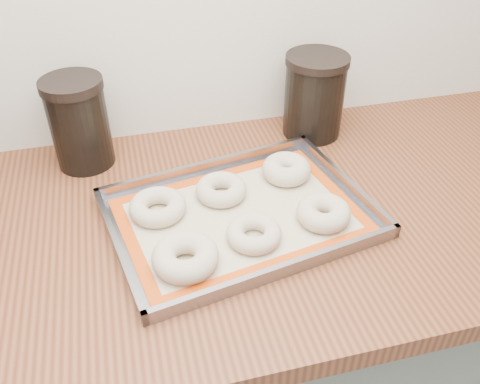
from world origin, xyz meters
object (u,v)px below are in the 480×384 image
object	(u,v)px
bagel_back_mid	(221,189)
canister_right	(314,96)
baking_tray	(240,215)
bagel_back_left	(158,207)
bagel_front_mid	(254,233)
bagel_front_right	(323,213)
bagel_back_right	(286,169)
bagel_front_left	(185,257)
canister_mid	(79,123)

from	to	relation	value
bagel_back_mid	canister_right	xyz separation A→B (m)	(0.25, 0.19, 0.07)
baking_tray	bagel_back_left	world-z (taller)	bagel_back_left
bagel_front_mid	baking_tray	bearing A→B (deg)	96.02
bagel_back_mid	bagel_front_mid	bearing A→B (deg)	-78.33
bagel_front_right	bagel_back_right	xyz separation A→B (m)	(-0.02, 0.14, 0.00)
bagel_back_left	bagel_back_right	size ratio (longest dim) A/B	1.07
bagel_front_right	bagel_front_mid	bearing A→B (deg)	-171.95
bagel_front_left	bagel_front_right	size ratio (longest dim) A/B	1.12
bagel_front_right	bagel_back_left	world-z (taller)	bagel_front_right
baking_tray	bagel_front_right	world-z (taller)	bagel_front_right
bagel_front_mid	canister_mid	xyz separation A→B (m)	(-0.28, 0.33, 0.07)
bagel_front_mid	bagel_back_right	bearing A→B (deg)	55.42
bagel_front_right	bagel_back_mid	distance (m)	0.20
bagel_back_mid	canister_right	bearing A→B (deg)	36.83
bagel_front_mid	bagel_back_right	distance (m)	0.20
bagel_front_left	bagel_back_left	world-z (taller)	bagel_front_left
bagel_front_left	canister_right	bearing A→B (deg)	45.41
bagel_front_left	bagel_back_mid	bearing A→B (deg)	59.84
bagel_back_mid	bagel_back_right	distance (m)	0.14
baking_tray	canister_right	distance (m)	0.36
baking_tray	bagel_back_right	size ratio (longest dim) A/B	5.27
bagel_back_mid	bagel_back_right	world-z (taller)	bagel_back_right
baking_tray	bagel_front_right	size ratio (longest dim) A/B	5.26
baking_tray	bagel_back_mid	distance (m)	0.07
canister_mid	bagel_front_left	bearing A→B (deg)	-66.97
bagel_front_right	bagel_back_left	size ratio (longest dim) A/B	0.94
bagel_back_left	bagel_back_mid	size ratio (longest dim) A/B	1.07
baking_tray	canister_mid	bearing A→B (deg)	136.12
bagel_back_left	bagel_back_mid	distance (m)	0.13
canister_mid	bagel_back_right	bearing A→B (deg)	-22.81
bagel_front_mid	bagel_back_mid	bearing A→B (deg)	101.67
bagel_back_right	canister_right	xyz separation A→B (m)	(0.11, 0.16, 0.07)
canister_right	bagel_front_left	bearing A→B (deg)	-134.59
bagel_back_left	baking_tray	bearing A→B (deg)	-16.55
canister_right	bagel_back_mid	bearing A→B (deg)	-143.17
bagel_front_mid	bagel_front_right	bearing A→B (deg)	8.05
bagel_front_left	bagel_front_right	bearing A→B (deg)	11.01
bagel_back_right	canister_right	bearing A→B (deg)	54.59
bagel_back_left	canister_right	size ratio (longest dim) A/B	0.56
bagel_front_left	canister_right	size ratio (longest dim) A/B	0.59
bagel_back_mid	canister_mid	distance (m)	0.32
baking_tray	bagel_front_left	xyz separation A→B (m)	(-0.12, -0.10, 0.02)
bagel_front_mid	bagel_back_mid	size ratio (longest dim) A/B	0.99
bagel_back_left	bagel_back_right	bearing A→B (deg)	11.14
bagel_back_left	canister_right	bearing A→B (deg)	29.41
baking_tray	bagel_back_mid	size ratio (longest dim) A/B	5.30
bagel_front_left	bagel_front_right	world-z (taller)	bagel_front_left
bagel_back_mid	canister_right	world-z (taller)	canister_right
canister_mid	canister_right	bearing A→B (deg)	-0.18
canister_mid	canister_right	xyz separation A→B (m)	(0.50, -0.00, -0.00)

